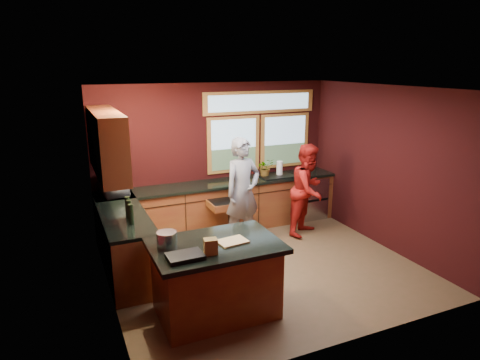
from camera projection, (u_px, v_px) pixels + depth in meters
floor at (263, 267)px, 6.57m from camera, size 4.50×4.50×0.00m
room_shell at (218, 152)px, 6.15m from camera, size 4.52×4.02×2.71m
back_counter at (232, 205)px, 8.02m from camera, size 4.50×0.64×0.93m
left_counter at (123, 239)px, 6.44m from camera, size 0.64×2.30×0.93m
island at (216, 278)px, 5.25m from camera, size 1.55×1.05×0.95m
person_grey at (243, 192)px, 7.23m from camera, size 0.75×0.57×1.86m
person_red at (308, 190)px, 7.69m from camera, size 1.02×0.97×1.67m
microwave at (114, 185)px, 7.03m from camera, size 0.47×0.63×0.32m
potted_plant at (265, 168)px, 8.17m from camera, size 0.31×0.27×0.34m
paper_towel at (280, 168)px, 8.25m from camera, size 0.12×0.12×0.28m
cutting_board at (232, 241)px, 5.15m from camera, size 0.38×0.29×0.02m
stock_pot at (167, 239)px, 5.02m from camera, size 0.24×0.24×0.18m
paper_bag at (211, 246)px, 4.82m from camera, size 0.17×0.14×0.18m
black_tray at (185, 256)px, 4.72m from camera, size 0.40×0.29×0.05m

